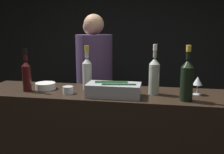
{
  "coord_description": "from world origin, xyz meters",
  "views": [
    {
      "loc": [
        0.35,
        -1.65,
        1.6
      ],
      "look_at": [
        0.0,
        0.29,
        1.21
      ],
      "focal_mm": 40.0,
      "sensor_mm": 36.0,
      "label": 1
    }
  ],
  "objects_px": {
    "candle_votive": "(68,90)",
    "person_blond_tee": "(95,88)",
    "rose_wine_bottle": "(87,72)",
    "red_wine_bottle_black_foil": "(26,74)",
    "wine_glass": "(198,82)",
    "bowl_white": "(45,86)",
    "champagne_bottle": "(187,79)",
    "white_wine_bottle": "(154,75)",
    "person_in_hoodie": "(92,74)",
    "ice_bin_with_bottles": "(114,89)"
  },
  "relations": [
    {
      "from": "rose_wine_bottle",
      "to": "person_in_hoodie",
      "type": "relative_size",
      "value": 0.21
    },
    {
      "from": "red_wine_bottle_black_foil",
      "to": "person_blond_tee",
      "type": "distance_m",
      "value": 0.85
    },
    {
      "from": "bowl_white",
      "to": "rose_wine_bottle",
      "type": "distance_m",
      "value": 0.38
    },
    {
      "from": "ice_bin_with_bottles",
      "to": "white_wine_bottle",
      "type": "bearing_deg",
      "value": 21.99
    },
    {
      "from": "ice_bin_with_bottles",
      "to": "champagne_bottle",
      "type": "relative_size",
      "value": 1.02
    },
    {
      "from": "person_in_hoodie",
      "to": "person_blond_tee",
      "type": "bearing_deg",
      "value": 51.04
    },
    {
      "from": "person_in_hoodie",
      "to": "person_blond_tee",
      "type": "height_order",
      "value": "person_blond_tee"
    },
    {
      "from": "white_wine_bottle",
      "to": "champagne_bottle",
      "type": "distance_m",
      "value": 0.27
    },
    {
      "from": "rose_wine_bottle",
      "to": "person_blond_tee",
      "type": "distance_m",
      "value": 0.64
    },
    {
      "from": "wine_glass",
      "to": "person_blond_tee",
      "type": "xyz_separation_m",
      "value": [
        -0.97,
        0.58,
        -0.23
      ]
    },
    {
      "from": "wine_glass",
      "to": "person_blond_tee",
      "type": "height_order",
      "value": "person_blond_tee"
    },
    {
      "from": "champagne_bottle",
      "to": "person_blond_tee",
      "type": "distance_m",
      "value": 1.19
    },
    {
      "from": "wine_glass",
      "to": "white_wine_bottle",
      "type": "xyz_separation_m",
      "value": [
        -0.33,
        -0.04,
        0.05
      ]
    },
    {
      "from": "rose_wine_bottle",
      "to": "wine_glass",
      "type": "bearing_deg",
      "value": -0.79
    },
    {
      "from": "red_wine_bottle_black_foil",
      "to": "champagne_bottle",
      "type": "bearing_deg",
      "value": -2.46
    },
    {
      "from": "white_wine_bottle",
      "to": "champagne_bottle",
      "type": "xyz_separation_m",
      "value": [
        0.23,
        -0.14,
        0.0
      ]
    },
    {
      "from": "person_in_hoodie",
      "to": "red_wine_bottle_black_foil",
      "type": "bearing_deg",
      "value": 28.25
    },
    {
      "from": "ice_bin_with_bottles",
      "to": "white_wine_bottle",
      "type": "relative_size",
      "value": 1.04
    },
    {
      "from": "person_blond_tee",
      "to": "bowl_white",
      "type": "bearing_deg",
      "value": 68.37
    },
    {
      "from": "rose_wine_bottle",
      "to": "person_in_hoodie",
      "type": "xyz_separation_m",
      "value": [
        -0.33,
        1.35,
        -0.28
      ]
    },
    {
      "from": "champagne_bottle",
      "to": "person_blond_tee",
      "type": "xyz_separation_m",
      "value": [
        -0.86,
        0.77,
        -0.28
      ]
    },
    {
      "from": "person_in_hoodie",
      "to": "candle_votive",
      "type": "bearing_deg",
      "value": 41.77
    },
    {
      "from": "candle_votive",
      "to": "person_blond_tee",
      "type": "distance_m",
      "value": 0.74
    },
    {
      "from": "wine_glass",
      "to": "bowl_white",
      "type": "bearing_deg",
      "value": -178.08
    },
    {
      "from": "rose_wine_bottle",
      "to": "person_in_hoodie",
      "type": "height_order",
      "value": "person_in_hoodie"
    },
    {
      "from": "bowl_white",
      "to": "person_in_hoodie",
      "type": "distance_m",
      "value": 1.41
    },
    {
      "from": "ice_bin_with_bottles",
      "to": "person_in_hoodie",
      "type": "height_order",
      "value": "person_in_hoodie"
    },
    {
      "from": "bowl_white",
      "to": "wine_glass",
      "type": "height_order",
      "value": "wine_glass"
    },
    {
      "from": "wine_glass",
      "to": "rose_wine_bottle",
      "type": "relative_size",
      "value": 0.39
    },
    {
      "from": "rose_wine_bottle",
      "to": "red_wine_bottle_black_foil",
      "type": "bearing_deg",
      "value": -163.15
    },
    {
      "from": "candle_votive",
      "to": "white_wine_bottle",
      "type": "relative_size",
      "value": 0.22
    },
    {
      "from": "ice_bin_with_bottles",
      "to": "bowl_white",
      "type": "height_order",
      "value": "ice_bin_with_bottles"
    },
    {
      "from": "bowl_white",
      "to": "white_wine_bottle",
      "type": "bearing_deg",
      "value": -0.02
    },
    {
      "from": "bowl_white",
      "to": "champagne_bottle",
      "type": "relative_size",
      "value": 0.42
    },
    {
      "from": "white_wine_bottle",
      "to": "candle_votive",
      "type": "bearing_deg",
      "value": -171.13
    },
    {
      "from": "wine_glass",
      "to": "red_wine_bottle_black_foil",
      "type": "bearing_deg",
      "value": -174.51
    },
    {
      "from": "bowl_white",
      "to": "wine_glass",
      "type": "relative_size",
      "value": 1.17
    },
    {
      "from": "red_wine_bottle_black_foil",
      "to": "person_in_hoodie",
      "type": "relative_size",
      "value": 0.2
    },
    {
      "from": "bowl_white",
      "to": "champagne_bottle",
      "type": "distance_m",
      "value": 1.15
    },
    {
      "from": "candle_votive",
      "to": "bowl_white",
      "type": "bearing_deg",
      "value": 156.39
    },
    {
      "from": "candle_votive",
      "to": "champagne_bottle",
      "type": "distance_m",
      "value": 0.9
    },
    {
      "from": "wine_glass",
      "to": "white_wine_bottle",
      "type": "bearing_deg",
      "value": -172.8
    },
    {
      "from": "ice_bin_with_bottles",
      "to": "red_wine_bottle_black_foil",
      "type": "distance_m",
      "value": 0.73
    },
    {
      "from": "ice_bin_with_bottles",
      "to": "rose_wine_bottle",
      "type": "xyz_separation_m",
      "value": [
        -0.26,
        0.17,
        0.1
      ]
    },
    {
      "from": "bowl_white",
      "to": "red_wine_bottle_black_foil",
      "type": "distance_m",
      "value": 0.19
    },
    {
      "from": "champagne_bottle",
      "to": "rose_wine_bottle",
      "type": "height_order",
      "value": "champagne_bottle"
    },
    {
      "from": "bowl_white",
      "to": "red_wine_bottle_black_foil",
      "type": "height_order",
      "value": "red_wine_bottle_black_foil"
    },
    {
      "from": "rose_wine_bottle",
      "to": "candle_votive",
      "type": "bearing_deg",
      "value": -125.7
    },
    {
      "from": "candle_votive",
      "to": "person_blond_tee",
      "type": "xyz_separation_m",
      "value": [
        0.03,
        0.73,
        -0.15
      ]
    },
    {
      "from": "bowl_white",
      "to": "person_in_hoodie",
      "type": "height_order",
      "value": "person_in_hoodie"
    }
  ]
}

